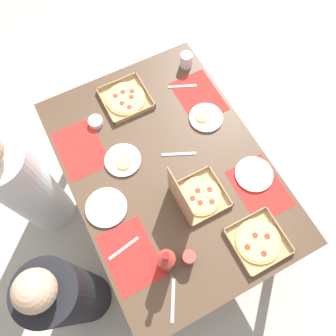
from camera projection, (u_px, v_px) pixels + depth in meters
The scene contains 23 objects.
ground_plane at pixel (168, 204), 2.64m from camera, with size 6.00×6.00×0.00m, color beige.
dining_table at pixel (168, 174), 2.05m from camera, with size 1.59×1.12×0.74m.
placemat_near_left at pixel (260, 188), 1.91m from camera, with size 0.36×0.26×0.00m, color red.
placemat_near_right at pixel (199, 96), 2.16m from camera, with size 0.36×0.26×0.00m, color red.
placemat_far_left at pixel (131, 256), 1.77m from camera, with size 0.36×0.26×0.00m, color red.
placemat_far_right at pixel (81, 149), 2.01m from camera, with size 0.36×0.26×0.00m, color red.
pizza_box_corner_left at pixel (196, 196), 1.85m from camera, with size 0.27×0.28×0.31m.
pizza_box_center at pixel (126, 99), 2.14m from camera, with size 0.29×0.29×0.04m.
pizza_box_edge_far at pixel (258, 241), 1.79m from camera, with size 0.28×0.28×0.04m.
plate_near_left at pixel (123, 160), 1.97m from camera, with size 0.22×0.22×0.03m.
plate_far_left at pixel (254, 174), 1.94m from camera, with size 0.22×0.22×0.02m.
plate_near_right at pixel (106, 208), 1.86m from camera, with size 0.24×0.24×0.02m.
plate_far_right at pixel (206, 118), 2.09m from camera, with size 0.21×0.21×0.03m.
soda_bottle at pixel (166, 261), 1.63m from camera, with size 0.09×0.09×0.32m.
cup_red at pixel (189, 258), 1.71m from camera, with size 0.07×0.07×0.11m, color #BF4742.
cup_clear_left at pixel (186, 60), 2.21m from camera, with size 0.08×0.08×0.10m, color silver.
condiment_bowl at pixel (96, 122), 2.07m from camera, with size 0.09×0.09×0.04m, color white.
knife_by_near_left at pixel (179, 154), 2.00m from camera, with size 0.21×0.02×0.01m, color #B7B7BC.
fork_by_near_right at pixel (124, 248), 1.78m from camera, with size 0.19×0.02×0.01m, color #B7B7BC.
fork_by_far_right at pixel (182, 86), 2.19m from camera, with size 0.19×0.02×0.01m, color #B7B7BC.
knife_by_far_left at pixel (173, 300), 1.68m from camera, with size 0.21×0.02×0.01m, color #B7B7BC.
diner_left_seat at pixel (70, 295), 1.90m from camera, with size 0.32×0.32×1.15m.
diner_right_seat at pixel (28, 189), 2.12m from camera, with size 0.32×0.32×1.20m.
Camera 1 is at (-0.68, 0.35, 2.55)m, focal length 35.50 mm.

